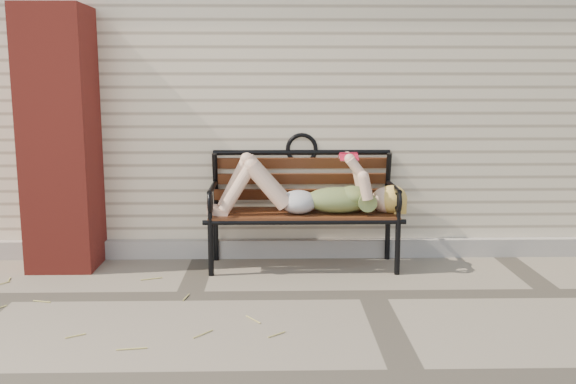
{
  "coord_description": "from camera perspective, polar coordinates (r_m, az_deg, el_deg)",
  "views": [
    {
      "loc": [
        -0.67,
        -4.19,
        1.44
      ],
      "look_at": [
        -0.56,
        0.58,
        0.62
      ],
      "focal_mm": 40.0,
      "sensor_mm": 36.0,
      "label": 1
    }
  ],
  "objects": [
    {
      "name": "straw_scatter",
      "position": [
        4.43,
        -15.4,
        -9.43
      ],
      "size": [
        2.63,
        1.19,
        0.01
      ],
      "color": "tan",
      "rests_on": "ground"
    },
    {
      "name": "ground",
      "position": [
        4.48,
        7.45,
        -9.04
      ],
      "size": [
        80.0,
        80.0,
        0.0
      ],
      "primitive_type": "plane",
      "color": "gray",
      "rests_on": "ground"
    },
    {
      "name": "house_wall",
      "position": [
        7.22,
        4.09,
        10.25
      ],
      "size": [
        8.0,
        4.0,
        3.0
      ],
      "primitive_type": "cube",
      "color": "beige",
      "rests_on": "ground"
    },
    {
      "name": "garden_bench",
      "position": [
        5.05,
        1.32,
        -0.04
      ],
      "size": [
        1.59,
        0.63,
        1.03
      ],
      "color": "black",
      "rests_on": "ground"
    },
    {
      "name": "reading_woman",
      "position": [
        4.92,
        1.54,
        0.1
      ],
      "size": [
        1.5,
        0.34,
        0.47
      ],
      "color": "#0A3E48",
      "rests_on": "ground"
    },
    {
      "name": "brick_pillar",
      "position": [
        5.22,
        -19.56,
        4.4
      ],
      "size": [
        0.5,
        0.5,
        2.0
      ],
      "primitive_type": "cube",
      "color": "maroon",
      "rests_on": "ground"
    },
    {
      "name": "foundation_strip",
      "position": [
        5.38,
        5.92,
        -4.96
      ],
      "size": [
        8.0,
        0.1,
        0.15
      ],
      "primitive_type": "cube",
      "color": "#ABA49A",
      "rests_on": "ground"
    }
  ]
}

